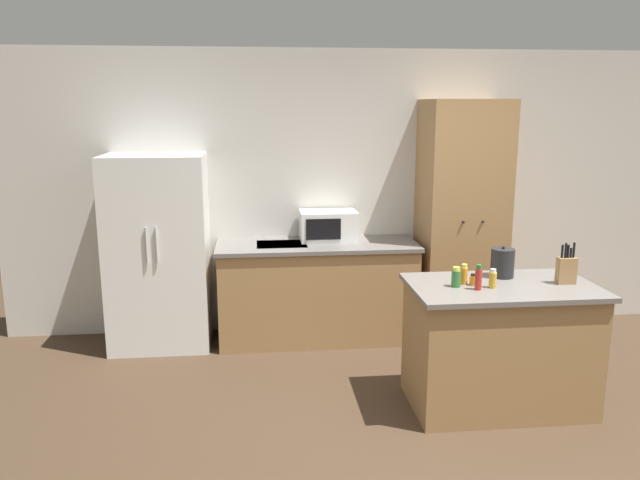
% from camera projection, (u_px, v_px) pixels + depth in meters
% --- Properties ---
extents(ground_plane, '(14.00, 14.00, 0.00)m').
position_uv_depth(ground_plane, '(468.00, 448.00, 3.90)').
color(ground_plane, '#423021').
extents(wall_back, '(7.20, 0.06, 2.60)m').
position_uv_depth(wall_back, '(392.00, 192.00, 5.89)').
color(wall_back, beige).
rests_on(wall_back, ground_plane).
extents(refrigerator, '(0.85, 0.65, 1.69)m').
position_uv_depth(refrigerator, '(158.00, 252.00, 5.43)').
color(refrigerator, white).
rests_on(refrigerator, ground_plane).
extents(back_counter, '(1.79, 0.67, 0.89)m').
position_uv_depth(back_counter, '(317.00, 291.00, 5.66)').
color(back_counter, '#9E7547').
rests_on(back_counter, ground_plane).
extents(pantry_cabinet, '(0.72, 0.63, 2.15)m').
position_uv_depth(pantry_cabinet, '(461.00, 220.00, 5.67)').
color(pantry_cabinet, '#9E7547').
rests_on(pantry_cabinet, ground_plane).
extents(kitchen_island, '(1.28, 0.76, 0.89)m').
position_uv_depth(kitchen_island, '(499.00, 345.00, 4.38)').
color(kitchen_island, '#9E7547').
rests_on(kitchen_island, ground_plane).
extents(microwave, '(0.51, 0.34, 0.27)m').
position_uv_depth(microwave, '(328.00, 226.00, 5.67)').
color(microwave, white).
rests_on(microwave, back_counter).
extents(knife_block, '(0.13, 0.07, 0.29)m').
position_uv_depth(knife_block, '(566.00, 269.00, 4.29)').
color(knife_block, '#9E7547').
rests_on(knife_block, kitchen_island).
extents(spice_bottle_tall_dark, '(0.05, 0.05, 0.14)m').
position_uv_depth(spice_bottle_tall_dark, '(464.00, 275.00, 4.29)').
color(spice_bottle_tall_dark, orange).
rests_on(spice_bottle_tall_dark, kitchen_island).
extents(spice_bottle_short_red, '(0.06, 0.06, 0.14)m').
position_uv_depth(spice_bottle_short_red, '(456.00, 278.00, 4.23)').
color(spice_bottle_short_red, '#337033').
rests_on(spice_bottle_short_red, kitchen_island).
extents(spice_bottle_amber_oil, '(0.05, 0.05, 0.08)m').
position_uv_depth(spice_bottle_amber_oil, '(473.00, 280.00, 4.27)').
color(spice_bottle_amber_oil, orange).
rests_on(spice_bottle_amber_oil, kitchen_island).
extents(spice_bottle_green_herb, '(0.05, 0.05, 0.13)m').
position_uv_depth(spice_bottle_green_herb, '(493.00, 279.00, 4.20)').
color(spice_bottle_green_herb, gold).
rests_on(spice_bottle_green_herb, kitchen_island).
extents(spice_bottle_pale_salt, '(0.05, 0.05, 0.17)m').
position_uv_depth(spice_bottle_pale_salt, '(478.00, 278.00, 4.15)').
color(spice_bottle_pale_salt, '#B2281E').
rests_on(spice_bottle_pale_salt, kitchen_island).
extents(kettle, '(0.17, 0.17, 0.23)m').
position_uv_depth(kettle, '(502.00, 263.00, 4.46)').
color(kettle, '#232326').
rests_on(kettle, kitchen_island).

